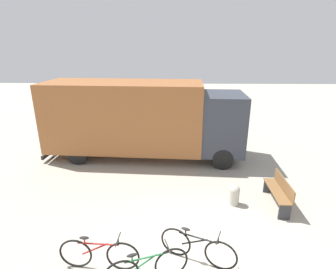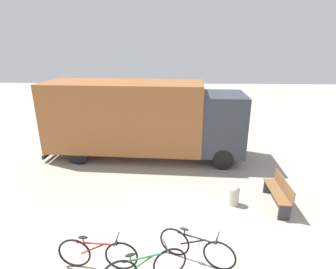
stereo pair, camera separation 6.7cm
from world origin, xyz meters
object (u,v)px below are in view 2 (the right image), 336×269
Objects in this scene: park_bench at (279,191)px; delivery_truck at (142,117)px; bollard_near_bench at (234,194)px; bicycle_middle at (145,268)px; bicycle_far at (196,248)px; bicycle_near at (98,254)px.

delivery_truck is at bearing 53.18° from park_bench.
bollard_near_bench is (-1.38, 0.00, -0.15)m from park_bench.
bicycle_middle is (-3.84, -2.98, -0.11)m from park_bench.
bicycle_middle is at bearing -129.56° from bollard_near_bench.
bicycle_middle is 1.26m from bicycle_far.
park_bench reaches higher than bicycle_far.
bicycle_near and bicycle_middle have the same top height.
bicycle_far is at bearing 9.41° from bicycle_near.
bollard_near_bench is (3.34, -3.76, -1.46)m from delivery_truck.
bicycle_near is at bearing -88.96° from delivery_truck.
park_bench reaches higher than bollard_near_bench.
park_bench is at bearing 30.84° from bicycle_near.
park_bench is at bearing 18.57° from bicycle_middle.
park_bench is 0.93× the size of bicycle_far.
bicycle_far is 2.57× the size of bollard_near_bench.
bicycle_near is 2.22m from bicycle_far.
park_bench reaches higher than bicycle_middle.
park_bench is 4.86m from bicycle_middle.
bicycle_middle is 1.02× the size of bicycle_far.
delivery_truck reaches higher than bicycle_near.
bicycle_middle is at bearing -129.21° from bicycle_far.
delivery_truck reaches higher than park_bench.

